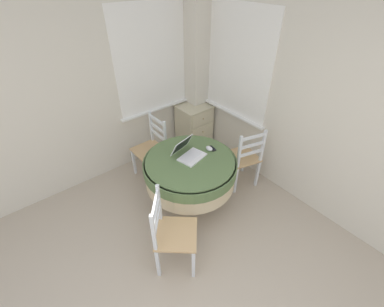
{
  "coord_description": "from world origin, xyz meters",
  "views": [
    {
      "loc": [
        -0.25,
        -0.35,
        2.56
      ],
      "look_at": [
        1.35,
        1.63,
        0.66
      ],
      "focal_mm": 24.0,
      "sensor_mm": 36.0,
      "label": 1
    }
  ],
  "objects_px": {
    "round_dining_table": "(190,170)",
    "laptop": "(188,153)",
    "dining_chair_camera_near": "(172,233)",
    "cell_phone": "(212,148)",
    "corner_cabinet": "(194,126)",
    "computer_mouse": "(209,148)",
    "dining_chair_near_back_window": "(152,149)",
    "dining_chair_near_right_window": "(243,158)"
  },
  "relations": [
    {
      "from": "dining_chair_near_back_window",
      "to": "dining_chair_camera_near",
      "type": "height_order",
      "value": "same"
    },
    {
      "from": "laptop",
      "to": "cell_phone",
      "type": "height_order",
      "value": "laptop"
    },
    {
      "from": "dining_chair_near_right_window",
      "to": "corner_cabinet",
      "type": "relative_size",
      "value": 1.25
    },
    {
      "from": "corner_cabinet",
      "to": "dining_chair_near_right_window",
      "type": "bearing_deg",
      "value": -94.99
    },
    {
      "from": "cell_phone",
      "to": "dining_chair_near_back_window",
      "type": "bearing_deg",
      "value": 116.09
    },
    {
      "from": "computer_mouse",
      "to": "dining_chair_near_back_window",
      "type": "height_order",
      "value": "dining_chair_near_back_window"
    },
    {
      "from": "round_dining_table",
      "to": "dining_chair_camera_near",
      "type": "bearing_deg",
      "value": -141.03
    },
    {
      "from": "computer_mouse",
      "to": "dining_chair_camera_near",
      "type": "height_order",
      "value": "dining_chair_camera_near"
    },
    {
      "from": "dining_chair_near_back_window",
      "to": "corner_cabinet",
      "type": "xyz_separation_m",
      "value": [
        0.95,
        0.22,
        -0.08
      ]
    },
    {
      "from": "round_dining_table",
      "to": "dining_chair_camera_near",
      "type": "height_order",
      "value": "dining_chair_camera_near"
    },
    {
      "from": "round_dining_table",
      "to": "dining_chair_camera_near",
      "type": "xyz_separation_m",
      "value": [
        -0.64,
        -0.52,
        -0.13
      ]
    },
    {
      "from": "round_dining_table",
      "to": "computer_mouse",
      "type": "height_order",
      "value": "computer_mouse"
    },
    {
      "from": "laptop",
      "to": "dining_chair_near_right_window",
      "type": "xyz_separation_m",
      "value": [
        0.77,
        -0.22,
        -0.32
      ]
    },
    {
      "from": "dining_chair_near_back_window",
      "to": "dining_chair_camera_near",
      "type": "distance_m",
      "value": 1.45
    },
    {
      "from": "round_dining_table",
      "to": "corner_cabinet",
      "type": "height_order",
      "value": "corner_cabinet"
    },
    {
      "from": "laptop",
      "to": "dining_chair_camera_near",
      "type": "bearing_deg",
      "value": -138.89
    },
    {
      "from": "dining_chair_camera_near",
      "to": "cell_phone",
      "type": "bearing_deg",
      "value": 27.78
    },
    {
      "from": "round_dining_table",
      "to": "cell_phone",
      "type": "relative_size",
      "value": 9.03
    },
    {
      "from": "computer_mouse",
      "to": "dining_chair_near_right_window",
      "type": "height_order",
      "value": "dining_chair_near_right_window"
    },
    {
      "from": "round_dining_table",
      "to": "dining_chair_near_right_window",
      "type": "distance_m",
      "value": 0.82
    },
    {
      "from": "computer_mouse",
      "to": "dining_chair_camera_near",
      "type": "relative_size",
      "value": 0.11
    },
    {
      "from": "laptop",
      "to": "corner_cabinet",
      "type": "height_order",
      "value": "laptop"
    },
    {
      "from": "cell_phone",
      "to": "dining_chair_near_back_window",
      "type": "xyz_separation_m",
      "value": [
        -0.4,
        0.81,
        -0.28
      ]
    },
    {
      "from": "dining_chair_camera_near",
      "to": "corner_cabinet",
      "type": "bearing_deg",
      "value": 45.08
    },
    {
      "from": "round_dining_table",
      "to": "laptop",
      "type": "xyz_separation_m",
      "value": [
        0.03,
        0.07,
        0.2
      ]
    },
    {
      "from": "round_dining_table",
      "to": "dining_chair_near_right_window",
      "type": "xyz_separation_m",
      "value": [
        0.8,
        -0.15,
        -0.13
      ]
    },
    {
      "from": "round_dining_table",
      "to": "dining_chair_near_back_window",
      "type": "distance_m",
      "value": 0.82
    },
    {
      "from": "round_dining_table",
      "to": "computer_mouse",
      "type": "bearing_deg",
      "value": 0.54
    },
    {
      "from": "computer_mouse",
      "to": "dining_chair_near_right_window",
      "type": "xyz_separation_m",
      "value": [
        0.5,
        -0.15,
        -0.3
      ]
    },
    {
      "from": "cell_phone",
      "to": "dining_chair_near_right_window",
      "type": "xyz_separation_m",
      "value": [
        0.45,
        -0.15,
        -0.28
      ]
    },
    {
      "from": "laptop",
      "to": "dining_chair_near_right_window",
      "type": "bearing_deg",
      "value": -15.8
    },
    {
      "from": "dining_chair_near_right_window",
      "to": "dining_chair_camera_near",
      "type": "bearing_deg",
      "value": -165.58
    },
    {
      "from": "round_dining_table",
      "to": "cell_phone",
      "type": "xyz_separation_m",
      "value": [
        0.35,
        0.0,
        0.16
      ]
    },
    {
      "from": "computer_mouse",
      "to": "corner_cabinet",
      "type": "xyz_separation_m",
      "value": [
        0.6,
        1.02,
        -0.38
      ]
    },
    {
      "from": "corner_cabinet",
      "to": "dining_chair_camera_near",
      "type": "bearing_deg",
      "value": -134.92
    },
    {
      "from": "round_dining_table",
      "to": "dining_chair_near_back_window",
      "type": "relative_size",
      "value": 1.2
    },
    {
      "from": "dining_chair_camera_near",
      "to": "corner_cabinet",
      "type": "height_order",
      "value": "dining_chair_camera_near"
    },
    {
      "from": "round_dining_table",
      "to": "cell_phone",
      "type": "height_order",
      "value": "cell_phone"
    },
    {
      "from": "corner_cabinet",
      "to": "computer_mouse",
      "type": "bearing_deg",
      "value": -120.44
    },
    {
      "from": "laptop",
      "to": "dining_chair_near_right_window",
      "type": "relative_size",
      "value": 0.41
    },
    {
      "from": "laptop",
      "to": "corner_cabinet",
      "type": "bearing_deg",
      "value": 47.81
    },
    {
      "from": "cell_phone",
      "to": "dining_chair_near_back_window",
      "type": "distance_m",
      "value": 0.95
    }
  ]
}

